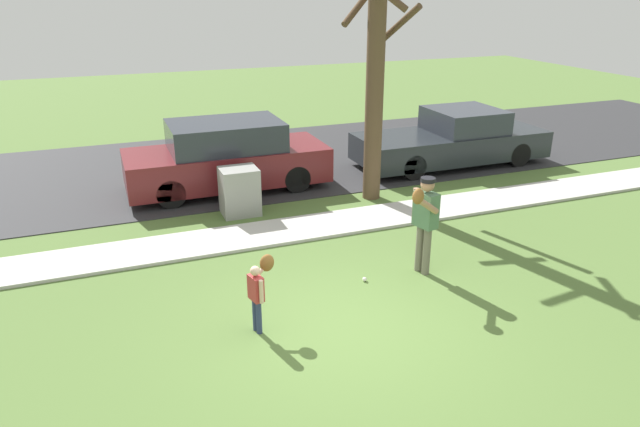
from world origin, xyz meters
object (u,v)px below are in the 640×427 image
object	(u,v)px
street_tree_near	(376,63)
parked_suv_maroon	(227,157)
utility_cabinet	(240,191)
person_child	(259,286)
baseball	(365,279)
person_adult	(424,215)
parked_pickup_dark	(453,140)

from	to	relation	value
street_tree_near	parked_suv_maroon	size ratio (longest dim) A/B	1.23
utility_cabinet	person_child	bearing A→B (deg)	-100.15
baseball	utility_cabinet	xyz separation A→B (m)	(-1.19, 3.75, 0.47)
person_adult	person_child	bearing A→B (deg)	-1.00
person_child	baseball	size ratio (longest dim) A/B	14.54
person_adult	utility_cabinet	world-z (taller)	person_adult
person_adult	utility_cabinet	distance (m)	4.44
person_adult	person_child	size ratio (longest dim) A/B	1.58
utility_cabinet	street_tree_near	bearing A→B (deg)	-1.64
person_child	utility_cabinet	bearing A→B (deg)	65.91
person_child	parked_pickup_dark	size ratio (longest dim) A/B	0.21
baseball	street_tree_near	distance (m)	5.10
utility_cabinet	parked_suv_maroon	distance (m)	1.73
person_child	street_tree_near	size ratio (longest dim) A/B	0.19
person_adult	parked_pickup_dark	xyz separation A→B (m)	(4.09, 5.37, -0.39)
person_adult	baseball	world-z (taller)	person_adult
street_tree_near	parked_suv_maroon	world-z (taller)	street_tree_near
street_tree_near	person_child	bearing A→B (deg)	-131.33
parked_suv_maroon	parked_pickup_dark	world-z (taller)	parked_suv_maroon
utility_cabinet	parked_pickup_dark	world-z (taller)	parked_pickup_dark
baseball	utility_cabinet	size ratio (longest dim) A/B	0.07
person_adult	utility_cabinet	bearing A→B (deg)	-73.71
baseball	parked_suv_maroon	bearing A→B (deg)	101.10
baseball	street_tree_near	size ratio (longest dim) A/B	0.01
person_child	street_tree_near	xyz separation A→B (m)	(3.88, 4.42, 2.35)
baseball	utility_cabinet	world-z (taller)	utility_cabinet
person_adult	baseball	size ratio (longest dim) A/B	22.97
person_child	baseball	distance (m)	2.23
parked_suv_maroon	parked_pickup_dark	size ratio (longest dim) A/B	0.90
baseball	parked_suv_maroon	world-z (taller)	parked_suv_maroon
parked_pickup_dark	person_adult	bearing A→B (deg)	52.72
baseball	parked_pickup_dark	distance (m)	7.40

